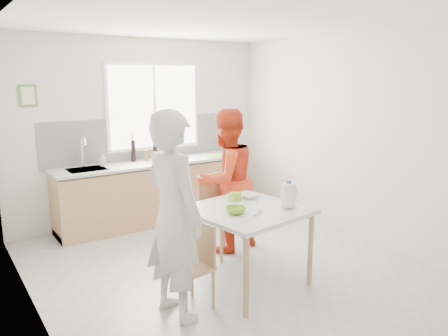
# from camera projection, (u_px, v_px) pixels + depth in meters

# --- Properties ---
(ground) EXTENTS (4.50, 4.50, 0.00)m
(ground) POSITION_uv_depth(u_px,v_px,m) (227.00, 267.00, 4.99)
(ground) COLOR #B7B7B2
(ground) RESTS_ON ground
(room_shell) EXTENTS (4.50, 4.50, 4.50)m
(room_shell) POSITION_uv_depth(u_px,v_px,m) (227.00, 124.00, 4.66)
(room_shell) COLOR silver
(room_shell) RESTS_ON ground
(window) EXTENTS (1.50, 0.06, 1.30)m
(window) POSITION_uv_depth(u_px,v_px,m) (154.00, 107.00, 6.56)
(window) COLOR white
(window) RESTS_ON room_shell
(backsplash) EXTENTS (3.00, 0.02, 0.65)m
(backsplash) POSITION_uv_depth(u_px,v_px,m) (143.00, 139.00, 6.56)
(backsplash) COLOR white
(backsplash) RESTS_ON room_shell
(picture_frame) EXTENTS (0.22, 0.03, 0.28)m
(picture_frame) POSITION_uv_depth(u_px,v_px,m) (28.00, 96.00, 5.56)
(picture_frame) COLOR #598A3F
(picture_frame) RESTS_ON room_shell
(kitchen_counter) EXTENTS (2.84, 0.64, 1.37)m
(kitchen_counter) POSITION_uv_depth(u_px,v_px,m) (152.00, 195.00, 6.49)
(kitchen_counter) COLOR tan
(kitchen_counter) RESTS_ON ground
(dining_table) EXTENTS (1.21, 1.21, 0.82)m
(dining_table) POSITION_uv_depth(u_px,v_px,m) (246.00, 216.00, 4.46)
(dining_table) COLOR silver
(dining_table) RESTS_ON ground
(chair_left) EXTENTS (0.42, 0.42, 0.81)m
(chair_left) POSITION_uv_depth(u_px,v_px,m) (194.00, 262.00, 4.06)
(chair_left) COLOR tan
(chair_left) RESTS_ON ground
(chair_far) EXTENTS (0.51, 0.51, 0.97)m
(chair_far) POSITION_uv_depth(u_px,v_px,m) (219.00, 210.00, 5.32)
(chair_far) COLOR tan
(chair_far) RESTS_ON ground
(person_white) EXTENTS (0.54, 0.74, 1.87)m
(person_white) POSITION_uv_depth(u_px,v_px,m) (174.00, 216.00, 3.82)
(person_white) COLOR silver
(person_white) RESTS_ON ground
(person_red) EXTENTS (0.94, 0.78, 1.76)m
(person_red) POSITION_uv_depth(u_px,v_px,m) (226.00, 181.00, 5.38)
(person_red) COLOR red
(person_red) RESTS_ON ground
(bowl_green) EXTENTS (0.23, 0.23, 0.06)m
(bowl_green) POSITION_uv_depth(u_px,v_px,m) (236.00, 210.00, 4.27)
(bowl_green) COLOR #79B429
(bowl_green) RESTS_ON dining_table
(bowl_white) EXTENTS (0.22, 0.22, 0.05)m
(bowl_white) POSITION_uv_depth(u_px,v_px,m) (250.00, 196.00, 4.81)
(bowl_white) COLOR white
(bowl_white) RESTS_ON dining_table
(milk_jug) EXTENTS (0.21, 0.15, 0.26)m
(milk_jug) POSITION_uv_depth(u_px,v_px,m) (289.00, 195.00, 4.42)
(milk_jug) COLOR white
(milk_jug) RESTS_ON dining_table
(green_box) EXTENTS (0.11, 0.11, 0.09)m
(green_box) POSITION_uv_depth(u_px,v_px,m) (235.00, 197.00, 4.70)
(green_box) COLOR #82BE2B
(green_box) RESTS_ON dining_table
(spoon) EXTENTS (0.15, 0.09, 0.01)m
(spoon) POSITION_uv_depth(u_px,v_px,m) (257.00, 214.00, 4.23)
(spoon) COLOR #A5A5AA
(spoon) RESTS_ON dining_table
(cutting_board) EXTENTS (0.37, 0.29, 0.01)m
(cutting_board) POSITION_uv_depth(u_px,v_px,m) (214.00, 156.00, 6.84)
(cutting_board) COLOR #87DA32
(cutting_board) RESTS_ON kitchen_counter
(wine_bottle_a) EXTENTS (0.07, 0.07, 0.32)m
(wine_bottle_a) POSITION_uv_depth(u_px,v_px,m) (133.00, 151.00, 6.36)
(wine_bottle_a) COLOR black
(wine_bottle_a) RESTS_ON kitchen_counter
(wine_bottle_b) EXTENTS (0.07, 0.07, 0.30)m
(wine_bottle_b) POSITION_uv_depth(u_px,v_px,m) (155.00, 150.00, 6.47)
(wine_bottle_b) COLOR black
(wine_bottle_b) RESTS_ON kitchen_counter
(jar_amber) EXTENTS (0.06, 0.06, 0.16)m
(jar_amber) POSITION_uv_depth(u_px,v_px,m) (147.00, 155.00, 6.45)
(jar_amber) COLOR brown
(jar_amber) RESTS_ON kitchen_counter
(soap_bottle) EXTENTS (0.10, 0.10, 0.17)m
(soap_bottle) POSITION_uv_depth(u_px,v_px,m) (103.00, 160.00, 6.05)
(soap_bottle) COLOR #999999
(soap_bottle) RESTS_ON kitchen_counter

